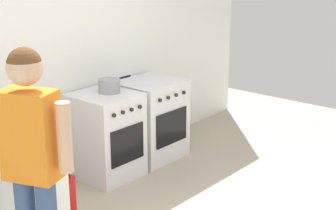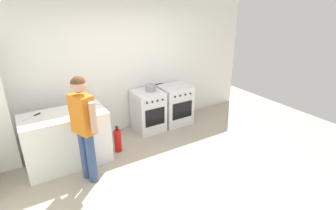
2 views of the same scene
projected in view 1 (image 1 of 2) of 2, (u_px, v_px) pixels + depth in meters
back_wall at (47, 48)px, 4.79m from camera, size 6.00×0.10×2.60m
oven_left at (106, 135)px, 5.07m from camera, size 0.57×0.62×0.85m
oven_right at (150, 119)px, 5.55m from camera, size 0.64×0.62×0.85m
pot at (109, 86)px, 4.98m from camera, size 0.40×0.22×0.13m
knife_bread at (9, 124)px, 3.92m from camera, size 0.32×0.20×0.01m
knife_chef at (11, 145)px, 3.50m from camera, size 0.29×0.16×0.01m
person at (31, 152)px, 3.18m from camera, size 0.31×0.54×1.64m
fire_extinguisher at (68, 200)px, 4.20m from camera, size 0.13×0.13×0.50m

